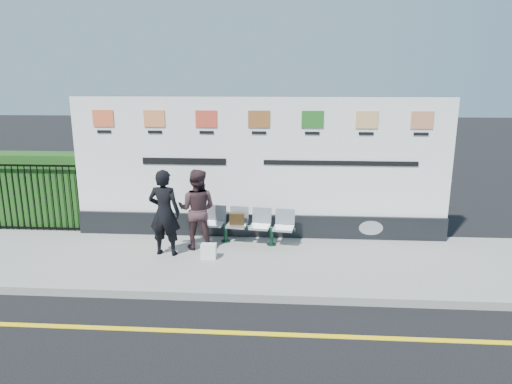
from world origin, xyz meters
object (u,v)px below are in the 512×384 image
(woman_left, at_px, (164,213))
(bench, at_px, (248,234))
(woman_right, at_px, (197,209))
(billboard, at_px, (259,178))

(woman_left, bearing_deg, bench, -149.68)
(woman_right, bearing_deg, bench, -157.34)
(billboard, bearing_deg, woman_right, -144.21)
(bench, bearing_deg, woman_left, -147.14)
(woman_left, xyz_separation_m, woman_right, (0.56, 0.40, -0.03))
(billboard, relative_size, bench, 4.25)
(woman_right, bearing_deg, billboard, -139.58)
(billboard, bearing_deg, woman_left, -144.33)
(bench, distance_m, woman_left, 1.84)
(bench, bearing_deg, billboard, 78.47)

